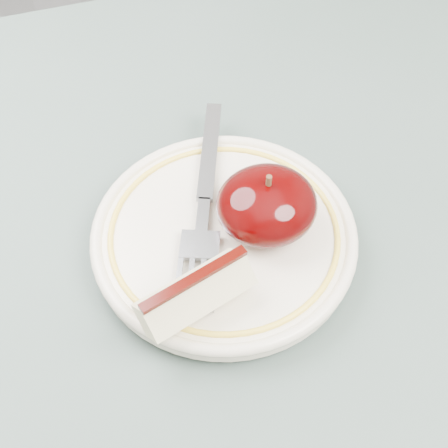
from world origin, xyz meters
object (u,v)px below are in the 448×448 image
object	(u,v)px
table	(293,432)
plate	(224,236)
apple_half	(267,205)
fork	(204,202)

from	to	relation	value
table	plate	size ratio (longest dim) A/B	4.74
table	plate	world-z (taller)	plate
plate	apple_half	size ratio (longest dim) A/B	2.69
table	plate	xyz separation A→B (m)	(-0.02, 0.12, 0.10)
apple_half	plate	bearing A→B (deg)	176.46
table	apple_half	size ratio (longest dim) A/B	12.73
plate	fork	size ratio (longest dim) A/B	1.02
table	plate	distance (m)	0.16
plate	apple_half	world-z (taller)	apple_half
plate	table	bearing A→B (deg)	-82.23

